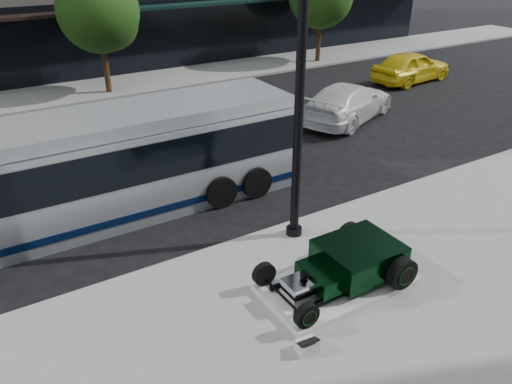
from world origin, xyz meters
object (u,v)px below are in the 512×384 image
transit_bus (86,170)px  white_sedan (348,102)px  hot_rod (351,261)px  lamppost (299,106)px  yellow_taxi (411,67)px

transit_bus → white_sedan: bearing=13.1°
transit_bus → hot_rod: bearing=-56.0°
lamppost → yellow_taxi: 17.32m
hot_rod → yellow_taxi: yellow_taxi is taller
transit_bus → yellow_taxi: bearing=17.0°
white_sedan → yellow_taxi: 7.53m
yellow_taxi → white_sedan: bearing=107.6°
white_sedan → lamppost: bearing=108.7°
lamppost → transit_bus: (-4.24, 3.78, -2.13)m
lamppost → white_sedan: (7.33, 6.46, -2.83)m
hot_rod → transit_bus: size_ratio=0.27×
yellow_taxi → transit_bus: bearing=101.4°
transit_bus → yellow_taxi: transit_bus is taller
lamppost → transit_bus: lamppost is taller
white_sedan → yellow_taxi: bearing=-89.4°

